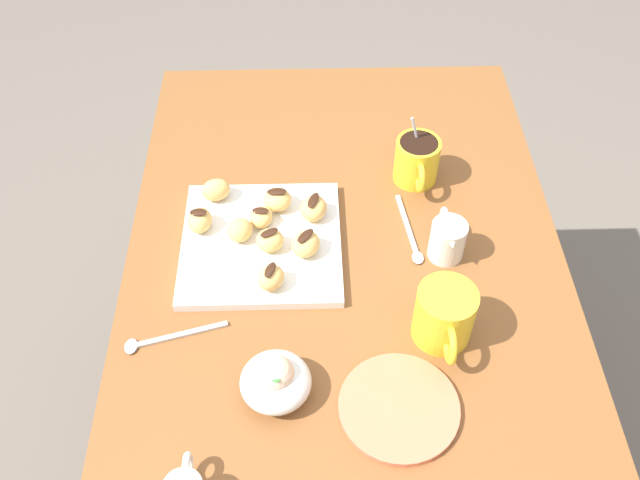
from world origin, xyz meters
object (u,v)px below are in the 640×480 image
at_px(dining_table, 343,298).
at_px(cream_pitcher_white, 448,238).
at_px(beignet_0, 305,244).
at_px(ice_cream_bowl, 276,380).
at_px(pastry_plate_square, 261,243).
at_px(beignet_5, 200,220).
at_px(beignet_1, 240,230).
at_px(beignet_4, 216,190).
at_px(beignet_2, 271,278).
at_px(beignet_6, 313,208).
at_px(coffee_mug_yellow_right, 445,314).
at_px(beignet_3, 270,240).
at_px(beignet_8, 277,199).
at_px(coffee_mug_yellow_left, 417,160).
at_px(saucer_coral_left, 399,407).
at_px(beignet_7, 261,217).

xyz_separation_m(dining_table, cream_pitcher_white, (0.01, 0.17, 0.18)).
bearing_deg(beignet_0, ice_cream_bowl, -10.20).
height_order(pastry_plate_square, beignet_5, beignet_5).
bearing_deg(beignet_5, beignet_0, 72.02).
height_order(beignet_1, beignet_4, same).
xyz_separation_m(beignet_2, beignet_6, (-0.15, 0.07, -0.00)).
bearing_deg(beignet_4, coffee_mug_yellow_right, 51.44).
bearing_deg(beignet_3, ice_cream_bowl, 2.99).
height_order(beignet_1, beignet_2, beignet_1).
distance_m(cream_pitcher_white, beignet_1, 0.35).
height_order(beignet_1, beignet_6, beignet_1).
xyz_separation_m(pastry_plate_square, cream_pitcher_white, (0.02, 0.31, 0.03)).
xyz_separation_m(beignet_3, beignet_6, (-0.07, 0.07, 0.00)).
bearing_deg(dining_table, beignet_2, -55.05).
xyz_separation_m(cream_pitcher_white, beignet_8, (-0.10, -0.29, -0.01)).
relative_size(cream_pitcher_white, beignet_4, 2.02).
bearing_deg(beignet_6, pastry_plate_square, -58.86).
bearing_deg(cream_pitcher_white, beignet_0, -89.31).
relative_size(cream_pitcher_white, ice_cream_bowl, 1.01).
distance_m(beignet_4, beignet_5, 0.08).
relative_size(coffee_mug_yellow_left, saucer_coral_left, 0.76).
bearing_deg(beignet_3, coffee_mug_yellow_left, 123.77).
xyz_separation_m(beignet_0, beignet_4, (-0.13, -0.16, 0.00)).
distance_m(coffee_mug_yellow_left, beignet_8, 0.27).
relative_size(beignet_4, beignet_8, 1.02).
distance_m(dining_table, ice_cream_bowl, 0.34).
xyz_separation_m(coffee_mug_yellow_left, beignet_8, (0.08, -0.26, -0.01)).
distance_m(beignet_6, beignet_7, 0.09).
bearing_deg(beignet_4, ice_cream_bowl, 16.25).
bearing_deg(pastry_plate_square, beignet_4, -141.42).
bearing_deg(cream_pitcher_white, pastry_plate_square, -94.52).
height_order(beignet_3, beignet_5, beignet_5).
distance_m(beignet_0, beignet_3, 0.06).
height_order(coffee_mug_yellow_left, beignet_2, coffee_mug_yellow_left).
bearing_deg(beignet_6, beignet_5, -83.09).
height_order(ice_cream_bowl, beignet_0, ice_cream_bowl).
xyz_separation_m(beignet_5, beignet_6, (-0.02, 0.20, -0.00)).
height_order(dining_table, beignet_8, beignet_8).
distance_m(beignet_1, beignet_8, 0.10).
distance_m(saucer_coral_left, beignet_1, 0.40).
height_order(dining_table, beignet_7, beignet_7).
bearing_deg(saucer_coral_left, beignet_2, -139.43).
relative_size(saucer_coral_left, beignet_1, 3.88).
height_order(dining_table, beignet_1, beignet_1).
relative_size(beignet_1, beignet_6, 0.82).
xyz_separation_m(cream_pitcher_white, beignet_4, (-0.13, -0.40, -0.00)).
bearing_deg(beignet_0, beignet_5, -107.98).
bearing_deg(beignet_7, dining_table, 71.05).
distance_m(beignet_0, beignet_7, 0.10).
xyz_separation_m(ice_cream_bowl, beignet_6, (-0.34, 0.06, 0.00)).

